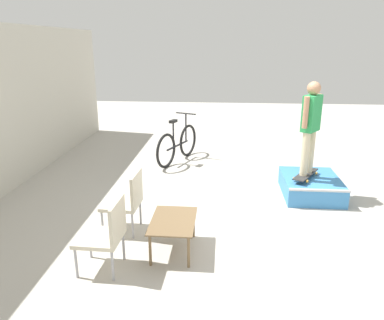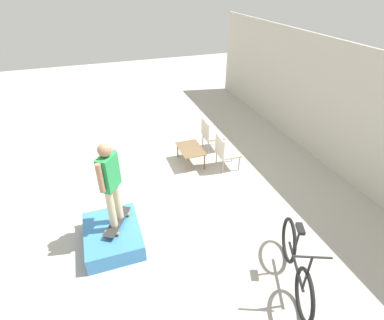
{
  "view_description": "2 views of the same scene",
  "coord_description": "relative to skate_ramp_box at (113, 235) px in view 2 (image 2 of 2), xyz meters",
  "views": [
    {
      "loc": [
        -5.29,
        0.61,
        2.66
      ],
      "look_at": [
        0.31,
        1.08,
        0.89
      ],
      "focal_mm": 35.0,
      "sensor_mm": 36.0,
      "label": 1
    },
    {
      "loc": [
        5.37,
        -0.9,
        4.3
      ],
      "look_at": [
        0.45,
        0.8,
        0.99
      ],
      "focal_mm": 28.0,
      "sensor_mm": 36.0,
      "label": 2
    }
  ],
  "objects": [
    {
      "name": "house_wall_back",
      "position": [
        -1.2,
        5.57,
        1.33
      ],
      "size": [
        12.0,
        0.06,
        3.0
      ],
      "color": "beige",
      "rests_on": "ground_plane"
    },
    {
      "name": "coffee_table",
      "position": [
        -2.11,
        2.23,
        0.22
      ],
      "size": [
        0.87,
        0.58,
        0.44
      ],
      "color": "brown",
      "rests_on": "ground_plane"
    },
    {
      "name": "patio_chair_left",
      "position": [
        -2.6,
        2.97,
        0.34
      ],
      "size": [
        0.54,
        0.54,
        0.9
      ],
      "rotation": [
        0.0,
        0.0,
        3.11
      ],
      "color": "#99999E",
      "rests_on": "ground_plane"
    },
    {
      "name": "patio_chair_right",
      "position": [
        -1.62,
        2.97,
        0.34
      ],
      "size": [
        0.54,
        0.54,
        0.9
      ],
      "rotation": [
        0.0,
        0.0,
        3.11
      ],
      "color": "#99999E",
      "rests_on": "ground_plane"
    },
    {
      "name": "skate_ramp_box",
      "position": [
        0.0,
        0.0,
        0.0
      ],
      "size": [
        1.26,
        0.99,
        0.36
      ],
      "color": "#3D84C6",
      "rests_on": "ground_plane"
    },
    {
      "name": "skateboard_on_ramp",
      "position": [
        -0.07,
        0.13,
        0.25
      ],
      "size": [
        0.8,
        0.58,
        0.07
      ],
      "rotation": [
        0.0,
        0.0,
        -0.53
      ],
      "color": "#2D2D2D",
      "rests_on": "skate_ramp_box"
    },
    {
      "name": "person_skater",
      "position": [
        -0.07,
        0.13,
        1.21
      ],
      "size": [
        0.48,
        0.38,
        1.62
      ],
      "rotation": [
        0.0,
        0.0,
        -0.62
      ],
      "color": "#C6B793",
      "rests_on": "skateboard_on_ramp"
    },
    {
      "name": "ground_plane",
      "position": [
        -1.2,
        1.01,
        -0.17
      ],
      "size": [
        24.0,
        24.0,
        0.0
      ],
      "primitive_type": "plane",
      "color": "#B7B2A8"
    },
    {
      "name": "bicycle",
      "position": [
        1.79,
        2.65,
        0.24
      ],
      "size": [
        1.69,
        0.78,
        1.08
      ],
      "rotation": [
        0.0,
        0.0,
        -0.39
      ],
      "color": "black",
      "rests_on": "ground_plane"
    }
  ]
}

